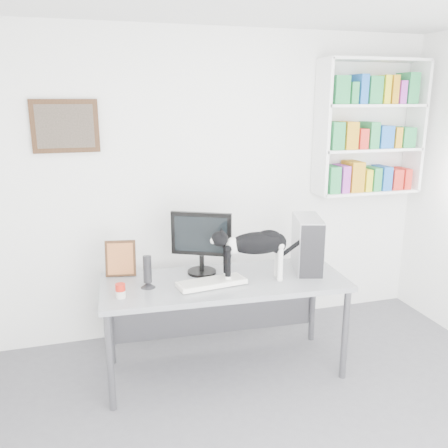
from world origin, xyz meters
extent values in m
cube|color=white|center=(0.00, 2.00, 1.35)|extent=(4.00, 0.01, 2.70)
cube|color=white|center=(1.40, 1.85, 1.85)|extent=(1.03, 0.28, 1.24)
cube|color=#412715|center=(-1.30, 1.97, 1.90)|extent=(0.52, 0.04, 0.42)
cube|color=gray|center=(-0.21, 1.18, 0.39)|extent=(1.89, 0.83, 0.77)
cube|color=black|center=(-0.34, 1.37, 1.03)|extent=(0.53, 0.42, 0.51)
cube|color=white|center=(-0.33, 1.11, 0.79)|extent=(0.53, 0.26, 0.04)
cube|color=silver|center=(0.49, 1.22, 0.99)|extent=(0.31, 0.47, 0.43)
cylinder|color=black|center=(-0.79, 1.20, 0.90)|extent=(0.13, 0.13, 0.25)
cube|color=#412715|center=(-0.96, 1.50, 0.92)|extent=(0.25, 0.13, 0.29)
cylinder|color=red|center=(-1.00, 1.07, 0.82)|extent=(0.08, 0.08, 0.10)
camera|label=1|loc=(-1.17, -2.06, 2.12)|focal=38.00mm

